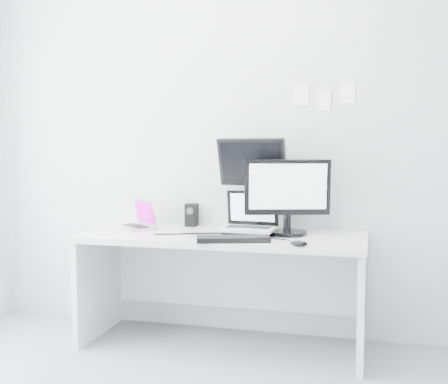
% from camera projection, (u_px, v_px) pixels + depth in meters
% --- Properties ---
extents(back_wall, '(3.60, 0.00, 3.60)m').
position_uv_depth(back_wall, '(235.00, 137.00, 3.88)').
color(back_wall, silver).
rests_on(back_wall, ground).
extents(desk, '(1.80, 0.70, 0.73)m').
position_uv_depth(desk, '(222.00, 291.00, 3.62)').
color(desk, silver).
rests_on(desk, ground).
extents(macbook, '(0.35, 0.34, 0.21)m').
position_uv_depth(macbook, '(134.00, 213.00, 3.81)').
color(macbook, silver).
rests_on(macbook, desk).
extents(speaker, '(0.10, 0.10, 0.16)m').
position_uv_depth(speaker, '(192.00, 215.00, 3.94)').
color(speaker, black).
rests_on(speaker, desk).
extents(dell_laptop, '(0.35, 0.28, 0.28)m').
position_uv_depth(dell_laptop, '(248.00, 213.00, 3.55)').
color(dell_laptop, silver).
rests_on(dell_laptop, desk).
extents(rear_monitor, '(0.48, 0.25, 0.63)m').
position_uv_depth(rear_monitor, '(253.00, 183.00, 3.71)').
color(rear_monitor, black).
rests_on(rear_monitor, desk).
extents(samsung_monitor, '(0.59, 0.39, 0.49)m').
position_uv_depth(samsung_monitor, '(288.00, 196.00, 3.54)').
color(samsung_monitor, black).
rests_on(samsung_monitor, desk).
extents(keyboard, '(0.45, 0.28, 0.03)m').
position_uv_depth(keyboard, '(233.00, 239.00, 3.32)').
color(keyboard, black).
rests_on(keyboard, desk).
extents(mouse, '(0.11, 0.08, 0.03)m').
position_uv_depth(mouse, '(299.00, 243.00, 3.16)').
color(mouse, black).
rests_on(mouse, desk).
extents(wall_note_0, '(0.10, 0.00, 0.14)m').
position_uv_depth(wall_note_0, '(301.00, 95.00, 3.74)').
color(wall_note_0, white).
rests_on(wall_note_0, back_wall).
extents(wall_note_1, '(0.09, 0.00, 0.13)m').
position_uv_depth(wall_note_1, '(324.00, 101.00, 3.70)').
color(wall_note_1, white).
rests_on(wall_note_1, back_wall).
extents(wall_note_2, '(0.10, 0.00, 0.14)m').
position_uv_depth(wall_note_2, '(347.00, 93.00, 3.66)').
color(wall_note_2, white).
rests_on(wall_note_2, back_wall).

